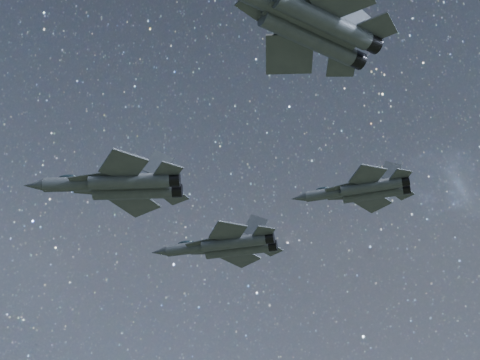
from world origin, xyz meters
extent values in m
cylinder|color=#353B43|center=(-18.32, 6.29, 147.18)|extent=(8.54, 3.32, 1.76)
cone|color=#353B43|center=(-23.64, 7.32, 147.18)|extent=(2.96, 2.07, 1.58)
ellipsoid|color=#1A282F|center=(-19.65, 6.55, 148.02)|extent=(2.86, 1.67, 0.87)
cube|color=#353B43|center=(-12.55, 5.18, 147.12)|extent=(9.41, 3.42, 1.47)
cylinder|color=#353B43|center=(-12.32, 3.98, 146.61)|extent=(9.65, 3.53, 1.76)
cylinder|color=#353B43|center=(-11.90, 6.20, 146.61)|extent=(9.65, 3.53, 1.76)
cylinder|color=black|center=(-7.22, 2.99, 146.61)|extent=(1.75, 1.88, 1.63)
cylinder|color=black|center=(-6.79, 5.21, 146.61)|extent=(1.75, 1.88, 1.63)
cube|color=#353B43|center=(-16.61, 4.41, 147.04)|extent=(5.91, 3.35, 0.14)
cube|color=#353B43|center=(-16.03, 7.40, 147.04)|extent=(5.87, 1.25, 0.14)
cube|color=#353B43|center=(-13.06, 1.36, 146.84)|extent=(5.75, 6.07, 0.23)
cube|color=#353B43|center=(-11.60, 8.90, 146.84)|extent=(6.45, 6.48, 0.23)
cube|color=#353B43|center=(-7.95, 1.64, 146.84)|extent=(3.38, 3.52, 0.17)
cube|color=#353B43|center=(-6.96, 6.74, 146.84)|extent=(3.81, 3.84, 0.17)
cube|color=#353B43|center=(-9.16, 3.08, 148.76)|extent=(3.83, 1.23, 4.02)
cube|color=#353B43|center=(-8.63, 5.85, 148.76)|extent=(3.93, 0.69, 4.02)
cylinder|color=#353B43|center=(-3.09, 23.61, 149.54)|extent=(8.20, 4.58, 1.72)
cone|color=#353B43|center=(-8.00, 25.55, 149.54)|extent=(3.02, 2.40, 1.54)
ellipsoid|color=#1A282F|center=(-4.32, 24.10, 150.37)|extent=(2.86, 2.03, 0.85)
cube|color=#353B43|center=(2.23, 21.52, 149.49)|extent=(9.00, 4.84, 1.43)
cylinder|color=#353B43|center=(2.24, 20.33, 148.99)|extent=(9.23, 4.98, 1.72)
cylinder|color=#353B43|center=(3.05, 22.38, 148.99)|extent=(9.23, 4.98, 1.72)
cylinder|color=black|center=(6.95, 18.48, 148.99)|extent=(1.91, 2.00, 1.58)
cylinder|color=black|center=(7.76, 20.52, 148.99)|extent=(1.91, 2.00, 1.58)
cube|color=#353B43|center=(-1.79, 21.50, 149.41)|extent=(5.47, 4.09, 0.13)
cube|color=#353B43|center=(-0.70, 24.27, 149.41)|extent=(5.85, 2.23, 0.13)
cube|color=#353B43|center=(1.07, 17.95, 149.21)|extent=(4.97, 5.41, 0.22)
cube|color=#353B43|center=(3.81, 24.91, 149.21)|extent=(6.29, 6.17, 0.22)
cube|color=#353B43|center=(6.01, 17.31, 149.21)|extent=(2.91, 3.09, 0.17)
cube|color=#353B43|center=(7.87, 22.01, 149.21)|extent=(3.73, 3.69, 0.17)
cube|color=#353B43|center=(5.11, 18.90, 151.08)|extent=(3.51, 1.85, 3.92)
cube|color=#353B43|center=(6.12, 21.46, 151.08)|extent=(3.72, 1.28, 3.92)
cube|color=#353B43|center=(3.27, -22.26, 146.81)|extent=(9.32, 5.03, 1.48)
cylinder|color=#353B43|center=(4.11, -23.15, 146.30)|extent=(9.56, 5.18, 1.78)
cylinder|color=#353B43|center=(3.27, -21.03, 146.30)|extent=(9.56, 5.18, 1.78)
cylinder|color=black|center=(8.98, -21.22, 146.30)|extent=(1.98, 2.07, 1.64)
cylinder|color=black|center=(8.14, -19.10, 146.30)|extent=(1.98, 2.07, 1.64)
cube|color=#353B43|center=(-0.91, -22.25, 146.74)|extent=(5.67, 4.25, 0.14)
cube|color=#353B43|center=(2.05, -18.57, 146.53)|extent=(5.14, 5.60, 0.23)
cube|color=#353B43|center=(9.11, -22.76, 146.53)|extent=(3.86, 3.83, 0.17)
cube|color=#353B43|center=(7.17, -17.89, 146.53)|extent=(3.01, 3.20, 0.17)
cube|color=#353B43|center=(7.29, -22.20, 148.47)|extent=(3.85, 1.33, 4.06)
cube|color=#353B43|center=(6.24, -19.55, 148.47)|extent=(3.63, 1.92, 4.06)
cylinder|color=#353B43|center=(13.00, 6.87, 149.37)|extent=(6.61, 3.89, 1.39)
cone|color=#353B43|center=(9.07, 8.57, 149.37)|extent=(2.46, 1.99, 1.25)
ellipsoid|color=#1A282F|center=(12.02, 7.30, 150.04)|extent=(2.32, 1.70, 0.69)
cube|color=#353B43|center=(17.26, 5.04, 149.33)|extent=(7.24, 4.12, 1.16)
cylinder|color=#353B43|center=(17.23, 4.08, 148.93)|extent=(7.43, 4.24, 1.39)
cylinder|color=#353B43|center=(17.94, 5.71, 148.93)|extent=(7.43, 4.24, 1.39)
cylinder|color=black|center=(21.00, 2.45, 148.93)|extent=(1.57, 1.64, 1.28)
cylinder|color=black|center=(21.70, 4.09, 148.93)|extent=(1.57, 1.64, 1.28)
cube|color=#353B43|center=(13.99, 5.13, 149.27)|extent=(4.38, 3.42, 0.11)
cube|color=#353B43|center=(14.95, 7.34, 149.27)|extent=(4.74, 1.95, 0.11)
cube|color=#353B43|center=(16.22, 2.18, 149.11)|extent=(3.93, 4.30, 0.18)
cube|color=#353B43|center=(18.62, 7.75, 149.11)|extent=(5.08, 4.97, 0.18)
cube|color=#353B43|center=(20.21, 1.53, 149.11)|extent=(2.30, 2.45, 0.13)
cube|color=#353B43|center=(21.83, 5.29, 149.11)|extent=(3.01, 2.98, 0.13)
cube|color=#353B43|center=(19.52, 2.85, 150.62)|extent=(2.80, 1.58, 3.17)
cube|color=#353B43|center=(20.40, 4.89, 150.62)|extent=(2.99, 1.13, 3.17)
camera|label=1|loc=(-8.70, -60.73, 101.33)|focal=50.00mm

